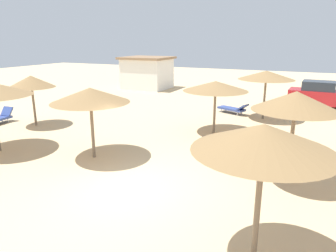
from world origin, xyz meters
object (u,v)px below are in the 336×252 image
(parasol_2, at_px, (31,82))
(parasol_4, at_px, (264,138))
(lounger_3, at_px, (233,109))
(beach_cabana, at_px, (147,73))
(parasol_9, at_px, (296,101))
(parasol_8, at_px, (90,95))
(parked_car, at_px, (320,95))
(parasol_3, at_px, (266,75))
(parasol_7, at_px, (216,86))

(parasol_2, height_order, parasol_4, parasol_4)
(lounger_3, height_order, beach_cabana, beach_cabana)
(parasol_2, relative_size, parasol_9, 0.90)
(parasol_2, relative_size, parasol_4, 0.90)
(parasol_2, height_order, parasol_8, parasol_8)
(lounger_3, xyz_separation_m, beach_cabana, (-9.67, 6.75, 1.14))
(parasol_8, height_order, parked_car, parasol_8)
(parasol_3, distance_m, parasol_9, 8.40)
(parasol_2, relative_size, parasol_7, 0.86)
(lounger_3, bearing_deg, beach_cabana, 145.07)
(parasol_3, xyz_separation_m, beach_cabana, (-11.51, 7.28, -1.02))
(parasol_2, bearing_deg, parasol_7, 16.73)
(parasol_4, xyz_separation_m, beach_cabana, (-13.20, 19.62, -1.19))
(parasol_7, distance_m, parked_car, 10.07)
(lounger_3, bearing_deg, parasol_2, -141.21)
(parasol_9, relative_size, parked_car, 0.72)
(parasol_7, height_order, lounger_3, parasol_7)
(lounger_3, relative_size, parked_car, 0.49)
(parasol_9, xyz_separation_m, parked_car, (0.92, 13.11, -1.79))
(parasol_3, relative_size, beach_cabana, 0.73)
(parked_car, bearing_deg, parasol_7, -117.74)
(parasol_7, distance_m, lounger_3, 4.81)
(lounger_3, bearing_deg, parked_car, 42.96)
(parasol_4, bearing_deg, parasol_2, 154.87)
(parasol_7, xyz_separation_m, parasol_9, (3.72, -4.29, 0.34))
(parked_car, bearing_deg, parasol_8, -119.47)
(parasol_4, bearing_deg, parasol_3, 97.80)
(parasol_2, distance_m, parasol_8, 6.18)
(parasol_2, relative_size, beach_cabana, 0.62)
(parasol_3, height_order, parked_car, parasol_3)
(parasol_3, height_order, beach_cabana, beach_cabana)
(parasol_8, bearing_deg, parasol_3, 61.07)
(parasol_9, relative_size, beach_cabana, 0.69)
(parasol_9, bearing_deg, parasol_3, 103.73)
(parked_car, xyz_separation_m, beach_cabana, (-14.42, 2.32, 0.63))
(parasol_2, bearing_deg, parasol_9, -7.24)
(parasol_7, bearing_deg, beach_cabana, 131.27)
(parasol_2, height_order, parasol_9, parasol_9)
(parasol_7, height_order, parasol_8, parasol_8)
(parasol_9, height_order, beach_cabana, parasol_9)
(parasol_4, relative_size, parked_car, 0.72)
(lounger_3, bearing_deg, parasol_9, -66.15)
(parasol_3, relative_size, lounger_3, 1.54)
(parasol_3, bearing_deg, parasol_2, -148.39)
(parasol_8, bearing_deg, parasol_9, 6.65)
(parasol_8, bearing_deg, parked_car, 60.53)
(parasol_3, distance_m, parasol_7, 4.25)
(beach_cabana, bearing_deg, lounger_3, -34.93)
(parasol_8, distance_m, beach_cabana, 17.54)
(parasol_4, xyz_separation_m, lounger_3, (-3.54, 12.86, -2.33))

